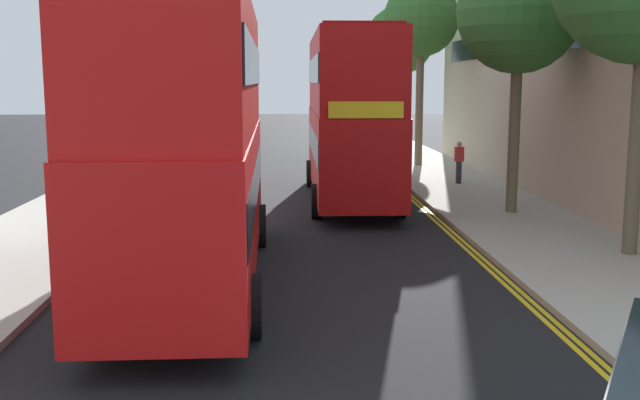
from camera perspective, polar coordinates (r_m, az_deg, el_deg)
sidewalk_right at (r=20.64m, az=16.13°, el=-2.42°), size 4.00×80.00×0.14m
sidewalk_left at (r=20.50m, az=-20.74°, el=-2.74°), size 4.00×80.00×0.14m
kerb_line_outer at (r=18.18m, az=11.90°, el=-4.01°), size 0.10×56.00×0.01m
kerb_line_inner at (r=18.14m, az=11.41°, el=-4.02°), size 0.10×56.00×0.01m
double_decker_bus_away at (r=14.99m, az=-9.76°, el=5.02°), size 2.87×10.83×5.64m
double_decker_bus_oncoming at (r=25.35m, az=2.30°, el=6.74°), size 2.90×10.84×5.64m
pedestrian_far at (r=29.28m, az=10.54°, el=2.90°), size 0.34×0.22×1.62m
street_tree_near at (r=23.13m, az=14.91°, el=13.63°), size 3.62×3.62×7.72m
street_tree_mid at (r=41.01m, az=6.07°, el=11.92°), size 3.64×3.64×7.87m
street_tree_far at (r=35.50m, az=7.70°, el=13.41°), size 3.46×3.46×8.45m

